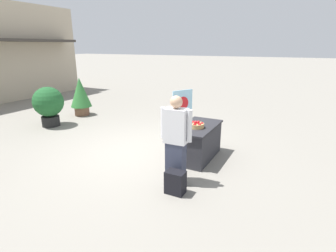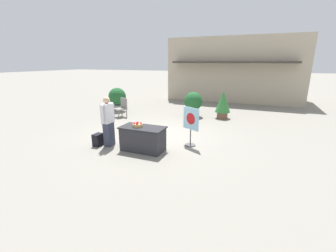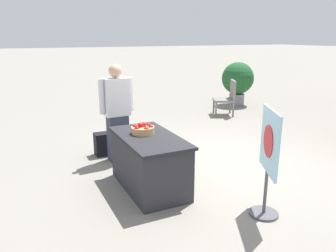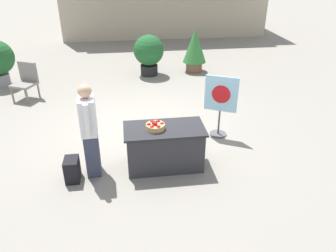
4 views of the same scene
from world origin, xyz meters
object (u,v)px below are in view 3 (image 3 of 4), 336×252
Objects in this scene: person_visitor at (117,113)px; patio_chair at (228,96)px; apple_basket at (143,129)px; poster_board at (268,157)px; potted_plant_far_left at (238,80)px; display_table at (149,162)px; backpack at (104,144)px.

person_visitor is 1.74× the size of patio_chair.
person_visitor is at bearing -178.17° from apple_basket.
potted_plant_far_left is (-5.59, 3.81, 0.05)m from poster_board.
patio_chair is at bearing 131.46° from display_table.
potted_plant_far_left is at bearing 118.92° from person_visitor.
poster_board is (2.59, 1.05, -0.11)m from person_visitor.
person_visitor reaches higher than backpack.
person_visitor is at bearing -58.27° from potted_plant_far_left.
poster_board is at bearing 19.26° from person_visitor.
apple_basket is 0.34× the size of patio_chair.
patio_chair is at bearing 112.55° from backpack.
patio_chair is (-1.63, 3.92, 0.32)m from backpack.
person_visitor reaches higher than patio_chair.
display_table reaches higher than backpack.
person_visitor is at bearing 53.67° from patio_chair.
poster_board is (1.47, 1.01, -0.09)m from apple_basket.
patio_chair reaches higher than apple_basket.
person_visitor is 0.76m from backpack.
potted_plant_far_left reaches higher than backpack.
apple_basket is at bearing 7.86° from backpack.
apple_basket is 0.20× the size of person_visitor.
poster_board is 6.76m from potted_plant_far_left.
poster_board is (2.94, 1.22, 0.55)m from backpack.
display_table is 3.42× the size of backpack.
patio_chair is 0.72× the size of potted_plant_far_left.
apple_basket is at bearing -49.46° from potted_plant_far_left.
apple_basket reaches higher than display_table.
display_table is 1.67m from poster_board.
backpack is at bearing -157.47° from person_visitor.
backpack is (-1.63, -0.23, -0.19)m from display_table.
patio_chair is (-4.57, 2.71, -0.23)m from poster_board.
poster_board is at bearing 34.63° from apple_basket.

